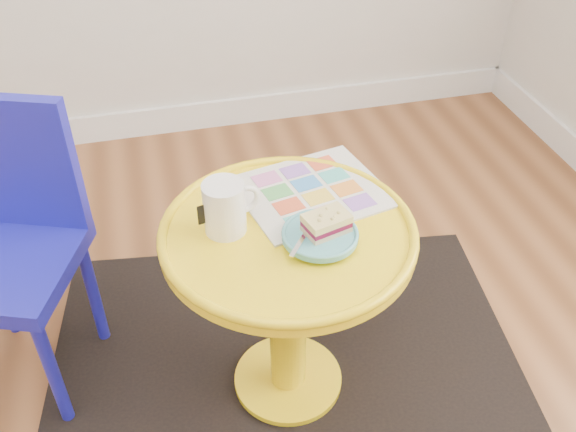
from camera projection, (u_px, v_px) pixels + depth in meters
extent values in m
cube|color=white|center=(61.00, 133.00, 2.67)|extent=(4.00, 0.02, 0.12)
cube|color=black|center=(288.00, 381.00, 1.75)|extent=(1.44, 1.27, 0.01)
cylinder|color=yellow|center=(288.00, 379.00, 1.75)|extent=(0.29, 0.29, 0.02)
cylinder|color=yellow|center=(288.00, 315.00, 1.59)|extent=(0.09, 0.09, 0.49)
cylinder|color=yellow|center=(288.00, 235.00, 1.43)|extent=(0.57, 0.57, 0.03)
cylinder|color=#1C1CB8|center=(54.00, 375.00, 1.56)|extent=(0.03, 0.03, 0.36)
cylinder|color=#1C1CB8|center=(0.00, 286.00, 1.80)|extent=(0.03, 0.03, 0.36)
cylinder|color=#1C1CB8|center=(94.00, 294.00, 1.77)|extent=(0.03, 0.03, 0.36)
cube|color=#1C1CB8|center=(2.00, 266.00, 1.54)|extent=(0.44, 0.44, 0.04)
cube|color=#1C1CB8|center=(8.00, 163.00, 1.53)|extent=(0.33, 0.16, 0.36)
cube|color=silver|center=(312.00, 191.00, 1.53)|extent=(0.38, 0.35, 0.01)
cylinder|color=white|center=(224.00, 208.00, 1.38)|extent=(0.09, 0.09, 0.12)
torus|color=white|center=(245.00, 199.00, 1.40)|extent=(0.07, 0.03, 0.07)
cylinder|color=#D1B78C|center=(223.00, 188.00, 1.35)|extent=(0.08, 0.08, 0.01)
cylinder|color=#55AAB5|center=(320.00, 239.00, 1.38)|extent=(0.06, 0.06, 0.01)
cylinder|color=#55AAB5|center=(320.00, 235.00, 1.38)|extent=(0.16, 0.16, 0.01)
cube|color=#D3BC8C|center=(326.00, 228.00, 1.38)|extent=(0.11, 0.09, 0.01)
cube|color=maroon|center=(326.00, 224.00, 1.37)|extent=(0.11, 0.09, 0.01)
cube|color=#EADB8C|center=(327.00, 218.00, 1.36)|extent=(0.11, 0.09, 0.02)
cube|color=silver|center=(302.00, 240.00, 1.35)|extent=(0.08, 0.10, 0.00)
cube|color=silver|center=(314.00, 221.00, 1.40)|extent=(0.04, 0.04, 0.00)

